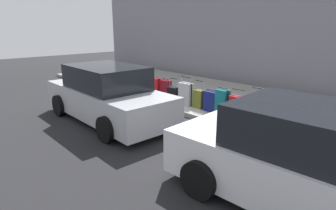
% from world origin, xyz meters
% --- Properties ---
extents(ground_plane, '(40.00, 40.00, 0.00)m').
position_xyz_m(ground_plane, '(0.00, 0.00, 0.00)').
color(ground_plane, black).
extents(sidewalk_curb, '(18.00, 5.00, 0.14)m').
position_xyz_m(sidewalk_curb, '(0.00, -2.50, 0.07)').
color(sidewalk_curb, gray).
rests_on(sidewalk_curb, ground_plane).
extents(suitcase_olive_0, '(0.35, 0.23, 0.78)m').
position_xyz_m(suitcase_olive_0, '(-4.24, -0.62, 0.42)').
color(suitcase_olive_0, '#59601E').
rests_on(suitcase_olive_0, sidewalk_curb).
extents(suitcase_silver_1, '(0.42, 0.26, 0.80)m').
position_xyz_m(suitcase_silver_1, '(-3.76, -0.69, 0.51)').
color(suitcase_silver_1, '#9EA0A8').
rests_on(suitcase_silver_1, sidewalk_curb).
extents(suitcase_black_2, '(0.50, 0.23, 1.00)m').
position_xyz_m(suitcase_black_2, '(-3.22, -0.65, 0.48)').
color(suitcase_black_2, black).
rests_on(suitcase_black_2, sidewalk_curb).
extents(suitcase_maroon_3, '(0.51, 0.24, 0.99)m').
position_xyz_m(suitcase_maroon_3, '(-2.63, -0.62, 0.51)').
color(suitcase_maroon_3, maroon).
rests_on(suitcase_maroon_3, sidewalk_curb).
extents(suitcase_red_4, '(0.46, 0.24, 0.88)m').
position_xyz_m(suitcase_red_4, '(-2.07, -0.56, 0.48)').
color(suitcase_red_4, red).
rests_on(suitcase_red_4, sidewalk_curb).
extents(suitcase_teal_5, '(0.40, 0.27, 0.84)m').
position_xyz_m(suitcase_teal_5, '(-1.56, -0.54, 0.53)').
color(suitcase_teal_5, '#0F606B').
rests_on(suitcase_teal_5, sidewalk_curb).
extents(suitcase_navy_6, '(0.45, 0.25, 0.68)m').
position_xyz_m(suitcase_navy_6, '(-1.06, -0.68, 0.45)').
color(suitcase_navy_6, navy).
rests_on(suitcase_navy_6, sidewalk_curb).
extents(suitcase_olive_7, '(0.38, 0.22, 0.89)m').
position_xyz_m(suitcase_olive_7, '(-0.56, -0.67, 0.43)').
color(suitcase_olive_7, '#59601E').
rests_on(suitcase_olive_7, sidewalk_curb).
extents(suitcase_silver_8, '(0.50, 0.24, 0.94)m').
position_xyz_m(suitcase_silver_8, '(-0.03, -0.63, 0.51)').
color(suitcase_silver_8, '#9EA0A8').
rests_on(suitcase_silver_8, sidewalk_curb).
extents(suitcase_black_9, '(0.39, 0.24, 0.83)m').
position_xyz_m(suitcase_black_9, '(0.50, -0.58, 0.41)').
color(suitcase_black_9, black).
rests_on(suitcase_black_9, sidewalk_curb).
extents(suitcase_maroon_10, '(0.38, 0.22, 0.74)m').
position_xyz_m(suitcase_maroon_10, '(0.97, -0.67, 0.48)').
color(suitcase_maroon_10, maroon).
rests_on(suitcase_maroon_10, sidewalk_curb).
extents(suitcase_red_11, '(0.40, 0.23, 0.77)m').
position_xyz_m(suitcase_red_11, '(1.44, -0.56, 0.49)').
color(suitcase_red_11, red).
rests_on(suitcase_red_11, sidewalk_curb).
extents(fire_hydrant, '(0.39, 0.21, 0.73)m').
position_xyz_m(fire_hydrant, '(2.33, -0.62, 0.52)').
color(fire_hydrant, '#99999E').
rests_on(fire_hydrant, sidewalk_curb).
extents(bollard_post, '(0.13, 0.13, 0.68)m').
position_xyz_m(bollard_post, '(2.92, -0.47, 0.48)').
color(bollard_post, '#333338').
rests_on(bollard_post, sidewalk_curb).
extents(parked_car_white_0, '(4.38, 2.24, 1.58)m').
position_xyz_m(parked_car_white_0, '(-4.93, 1.85, 0.74)').
color(parked_car_white_0, silver).
rests_on(parked_car_white_0, ground_plane).
extents(parked_car_silver_1, '(4.51, 2.01, 1.59)m').
position_xyz_m(parked_car_silver_1, '(0.69, 1.85, 0.75)').
color(parked_car_silver_1, '#B2B5BA').
rests_on(parked_car_silver_1, ground_plane).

